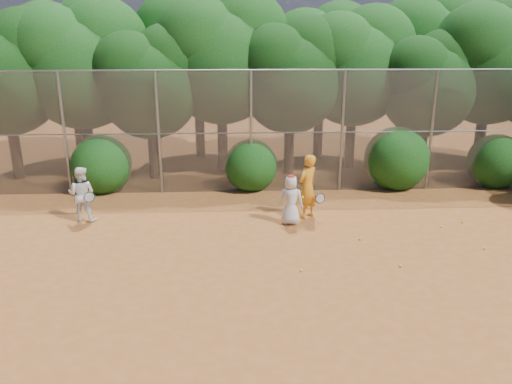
{
  "coord_description": "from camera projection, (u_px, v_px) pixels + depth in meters",
  "views": [
    {
      "loc": [
        -1.58,
        -10.07,
        5.17
      ],
      "look_at": [
        -1.0,
        2.5,
        1.1
      ],
      "focal_mm": 35.0,
      "sensor_mm": 36.0,
      "label": 1
    }
  ],
  "objects": [
    {
      "name": "tree_5",
      "position": [
        356.0,
        62.0,
        18.71
      ],
      "size": [
        4.51,
        3.92,
        6.17
      ],
      "color": "black",
      "rests_on": "ground"
    },
    {
      "name": "tree_12",
      "position": [
        427.0,
        47.0,
        20.82
      ],
      "size": [
        5.02,
        4.37,
        6.88
      ],
      "color": "black",
      "rests_on": "ground"
    },
    {
      "name": "ball_4",
      "position": [
        301.0,
        270.0,
        11.23
      ],
      "size": [
        0.07,
        0.07,
        0.07
      ],
      "primitive_type": "sphere",
      "color": "yellow",
      "rests_on": "ground"
    },
    {
      "name": "fence_back",
      "position": [
        278.0,
        131.0,
        16.3
      ],
      "size": [
        20.05,
        0.09,
        4.03
      ],
      "color": "gray",
      "rests_on": "ground"
    },
    {
      "name": "tree_11",
      "position": [
        322.0,
        57.0,
        20.15
      ],
      "size": [
        4.64,
        4.03,
        6.35
      ],
      "color": "black",
      "rests_on": "ground"
    },
    {
      "name": "tree_9",
      "position": [
        73.0,
        53.0,
        19.86
      ],
      "size": [
        4.83,
        4.2,
        6.62
      ],
      "color": "black",
      "rests_on": "ground"
    },
    {
      "name": "ground",
      "position": [
        305.0,
        272.0,
        11.23
      ],
      "size": [
        80.0,
        80.0,
        0.0
      ],
      "primitive_type": "plane",
      "color": "#955121",
      "rests_on": "ground"
    },
    {
      "name": "tree_1",
      "position": [
        82.0,
        61.0,
        17.76
      ],
      "size": [
        4.64,
        4.03,
        6.35
      ],
      "color": "black",
      "rests_on": "ground"
    },
    {
      "name": "tree_7",
      "position": [
        492.0,
        56.0,
        18.48
      ],
      "size": [
        4.77,
        4.14,
        6.53
      ],
      "color": "black",
      "rests_on": "ground"
    },
    {
      "name": "ball_0",
      "position": [
        360.0,
        239.0,
        12.91
      ],
      "size": [
        0.07,
        0.07,
        0.07
      ],
      "primitive_type": "sphere",
      "color": "yellow",
      "rests_on": "ground"
    },
    {
      "name": "player_white",
      "position": [
        82.0,
        194.0,
        14.05
      ],
      "size": [
        0.87,
        0.73,
        1.58
      ],
      "rotation": [
        0.0,
        0.0,
        3.02
      ],
      "color": "white",
      "rests_on": "ground"
    },
    {
      "name": "bush_0",
      "position": [
        101.0,
        162.0,
        16.65
      ],
      "size": [
        2.0,
        2.0,
        2.0
      ],
      "primitive_type": "sphere",
      "color": "#104010",
      "rests_on": "ground"
    },
    {
      "name": "bush_1",
      "position": [
        251.0,
        163.0,
        16.9
      ],
      "size": [
        1.8,
        1.8,
        1.8
      ],
      "primitive_type": "sphere",
      "color": "#104010",
      "rests_on": "ground"
    },
    {
      "name": "player_teen",
      "position": [
        291.0,
        200.0,
        13.83
      ],
      "size": [
        0.74,
        0.54,
        1.43
      ],
      "rotation": [
        0.0,
        0.0,
        3.0
      ],
      "color": "silver",
      "rests_on": "ground"
    },
    {
      "name": "bush_3",
      "position": [
        496.0,
        159.0,
        17.25
      ],
      "size": [
        1.9,
        1.9,
        1.9
      ],
      "primitive_type": "sphere",
      "color": "#104010",
      "rests_on": "ground"
    },
    {
      "name": "ball_1",
      "position": [
        441.0,
        226.0,
        13.75
      ],
      "size": [
        0.07,
        0.07,
        0.07
      ],
      "primitive_type": "sphere",
      "color": "yellow",
      "rests_on": "ground"
    },
    {
      "name": "tree_4",
      "position": [
        292.0,
        72.0,
        17.93
      ],
      "size": [
        4.19,
        3.64,
        5.73
      ],
      "color": "black",
      "rests_on": "ground"
    },
    {
      "name": "tree_3",
      "position": [
        222.0,
        53.0,
        18.2
      ],
      "size": [
        4.89,
        4.26,
        6.7
      ],
      "color": "black",
      "rests_on": "ground"
    },
    {
      "name": "tree_6",
      "position": [
        430.0,
        80.0,
        18.04
      ],
      "size": [
        3.86,
        3.36,
        5.29
      ],
      "color": "black",
      "rests_on": "ground"
    },
    {
      "name": "ball_5",
      "position": [
        462.0,
        222.0,
        14.06
      ],
      "size": [
        0.07,
        0.07,
        0.07
      ],
      "primitive_type": "sphere",
      "color": "yellow",
      "rests_on": "ground"
    },
    {
      "name": "bush_2",
      "position": [
        397.0,
        156.0,
        17.06
      ],
      "size": [
        2.2,
        2.2,
        2.2
      ],
      "primitive_type": "sphere",
      "color": "#104010",
      "rests_on": "ground"
    },
    {
      "name": "ball_3",
      "position": [
        484.0,
        248.0,
        12.36
      ],
      "size": [
        0.07,
        0.07,
        0.07
      ],
      "primitive_type": "sphere",
      "color": "yellow",
      "rests_on": "ground"
    },
    {
      "name": "tree_0",
      "position": [
        5.0,
        69.0,
        17.25
      ],
      "size": [
        4.38,
        3.81,
        6.0
      ],
      "color": "black",
      "rests_on": "ground"
    },
    {
      "name": "ball_2",
      "position": [
        401.0,
        266.0,
        11.44
      ],
      "size": [
        0.07,
        0.07,
        0.07
      ],
      "primitive_type": "sphere",
      "color": "yellow",
      "rests_on": "ground"
    },
    {
      "name": "player_yellow",
      "position": [
        307.0,
        187.0,
        14.22
      ],
      "size": [
        0.91,
        0.8,
        1.87
      ],
      "rotation": [
        0.0,
        0.0,
        3.9
      ],
      "color": "orange",
      "rests_on": "ground"
    },
    {
      "name": "tree_10",
      "position": [
        199.0,
        45.0,
        20.18
      ],
      "size": [
        5.15,
        4.48,
        7.06
      ],
      "color": "black",
      "rests_on": "ground"
    },
    {
      "name": "tree_2",
      "position": [
        150.0,
        79.0,
        17.38
      ],
      "size": [
        3.99,
        3.47,
        5.47
      ],
      "color": "black",
      "rests_on": "ground"
    }
  ]
}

